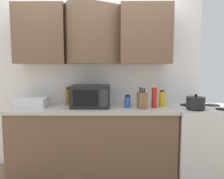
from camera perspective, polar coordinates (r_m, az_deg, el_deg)
wall_back_with_cabinets at (r=2.91m, az=-4.87°, el=9.21°), size 2.93×0.61×2.60m
counter_run at (r=2.84m, az=-5.10°, el=-13.67°), size 2.06×0.63×0.90m
stove_range at (r=3.03m, az=23.28°, el=-12.81°), size 0.76×0.64×0.91m
kettle at (r=2.72m, az=21.57°, el=-3.32°), size 0.22×0.22×0.18m
microwave at (r=2.70m, az=-5.72°, el=-1.78°), size 0.48×0.37×0.28m
dish_rack at (r=2.89m, az=-20.70°, el=-3.25°), size 0.38×0.30×0.12m
knife_block at (r=2.61m, az=8.08°, el=-2.90°), size 0.12×0.13×0.27m
bottle_blue_cleaner at (r=2.66m, az=4.21°, el=-3.28°), size 0.08×0.08×0.16m
bottle_yellow_mustard at (r=2.82m, az=13.31°, el=-2.41°), size 0.08×0.08×0.21m
bottle_amber_vinegar at (r=2.96m, az=-11.80°, el=-1.80°), size 0.06×0.06×0.23m
bottle_red_sauce at (r=2.69m, az=11.29°, el=-2.08°), size 0.07×0.07×0.28m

